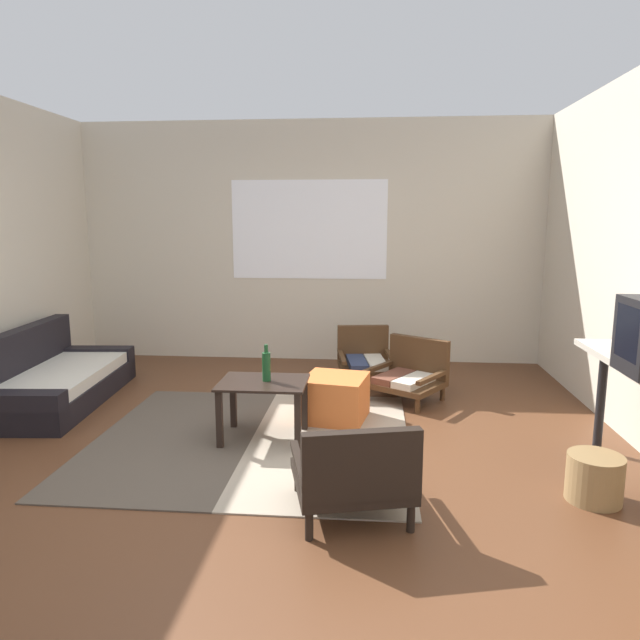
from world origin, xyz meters
TOP-DOWN VIEW (x-y plane):
  - ground_plane at (0.00, 0.00)m, footprint 7.80×7.80m
  - far_wall_with_window at (0.00, 3.06)m, footprint 5.60×0.13m
  - area_rug at (-0.16, 0.47)m, footprint 2.30×2.19m
  - couch at (-2.11, 1.19)m, footprint 0.93×1.78m
  - coffee_table at (-0.07, 0.50)m, footprint 0.64×0.49m
  - armchair_by_window at (0.66, 2.19)m, footprint 0.61×0.66m
  - armchair_striped_foreground at (0.63, -0.59)m, footprint 0.74×0.74m
  - armchair_corner at (1.07, 1.57)m, footprint 0.79×0.78m
  - ottoman_orange at (0.43, 0.95)m, footprint 0.56×0.56m
  - clay_vase at (2.31, 0.08)m, footprint 0.19×0.19m
  - glass_bottle at (-0.05, 0.51)m, footprint 0.06×0.06m
  - wicker_basket at (2.01, -0.27)m, footprint 0.31×0.31m

SIDE VIEW (x-z plane):
  - ground_plane at x=0.00m, z-range 0.00..0.00m
  - area_rug at x=-0.16m, z-range 0.00..0.01m
  - wicker_basket at x=2.01m, z-range 0.00..0.27m
  - ottoman_orange at x=0.43m, z-range 0.00..0.37m
  - couch at x=-2.11m, z-range -0.13..0.53m
  - armchair_by_window at x=0.66m, z-range -0.04..0.49m
  - armchair_corner at x=1.07m, z-range -0.03..0.51m
  - armchair_striped_foreground at x=0.63m, z-range -0.02..0.55m
  - coffee_table at x=-0.07m, z-range 0.13..0.57m
  - glass_bottle at x=-0.05m, z-range 0.42..0.69m
  - clay_vase at x=2.31m, z-range 0.76..1.08m
  - far_wall_with_window at x=0.00m, z-range 0.00..2.70m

